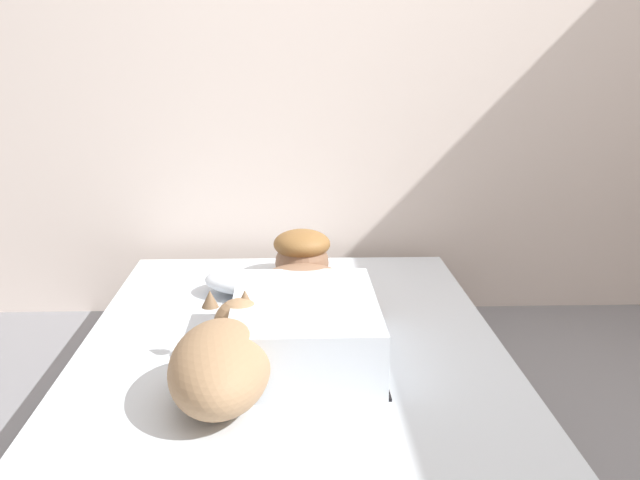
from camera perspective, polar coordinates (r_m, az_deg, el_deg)
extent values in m
cube|color=silver|center=(3.49, 3.41, 15.20)|extent=(4.11, 0.10, 2.50)
cube|color=#726051|center=(2.55, -2.02, -11.98)|extent=(1.34, 2.06, 0.11)
cube|color=silver|center=(2.50, -2.05, -9.17)|extent=(1.30, 2.00, 0.17)
ellipsoid|color=silver|center=(2.93, -3.27, -2.83)|extent=(0.52, 0.32, 0.11)
cube|color=silver|center=(2.32, -1.11, -6.41)|extent=(0.42, 0.64, 0.18)
ellipsoid|color=#8C664C|center=(2.64, -1.26, -3.45)|extent=(0.32, 0.20, 0.16)
sphere|color=#8C664C|center=(2.78, -1.31, -1.68)|extent=(0.19, 0.19, 0.19)
ellipsoid|color=olive|center=(2.76, -1.32, -0.28)|extent=(0.20, 0.20, 0.10)
cylinder|color=#8C664C|center=(2.78, -3.37, -3.20)|extent=(0.23, 0.07, 0.14)
cylinder|color=#8C664C|center=(2.78, 0.76, -3.16)|extent=(0.23, 0.07, 0.14)
ellipsoid|color=#9E7A56|center=(2.05, -7.25, -9.07)|extent=(0.26, 0.48, 0.20)
sphere|color=#9E7A56|center=(2.28, -5.84, -6.07)|extent=(0.15, 0.15, 0.15)
cone|color=#7E6145|center=(2.28, -7.98, -4.24)|extent=(0.05, 0.05, 0.05)
cone|color=#7E6145|center=(2.27, -5.46, -4.24)|extent=(0.05, 0.05, 0.05)
cylinder|color=#D84C47|center=(2.94, -0.52, -3.08)|extent=(0.09, 0.09, 0.07)
torus|color=#D84C47|center=(2.94, 0.60, -3.06)|extent=(0.05, 0.01, 0.05)
cube|color=black|center=(2.14, 4.08, -10.73)|extent=(0.07, 0.14, 0.01)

